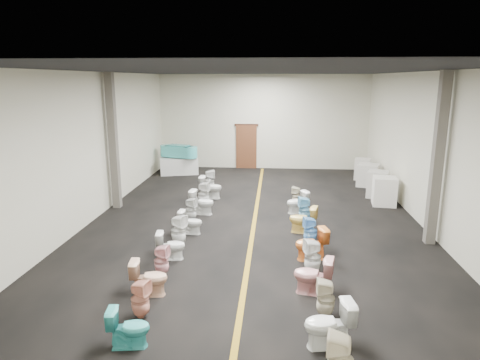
% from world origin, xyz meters
% --- Properties ---
extents(floor, '(16.00, 16.00, 0.00)m').
position_xyz_m(floor, '(0.00, 0.00, 0.00)').
color(floor, black).
rests_on(floor, ground).
extents(ceiling, '(16.00, 16.00, 0.00)m').
position_xyz_m(ceiling, '(0.00, 0.00, 4.50)').
color(ceiling, black).
rests_on(ceiling, ground).
extents(wall_back, '(10.00, 0.00, 10.00)m').
position_xyz_m(wall_back, '(0.00, 8.00, 2.25)').
color(wall_back, beige).
rests_on(wall_back, ground).
extents(wall_front, '(10.00, 0.00, 10.00)m').
position_xyz_m(wall_front, '(0.00, -8.00, 2.25)').
color(wall_front, beige).
rests_on(wall_front, ground).
extents(wall_left, '(0.00, 16.00, 16.00)m').
position_xyz_m(wall_left, '(-5.00, 0.00, 2.25)').
color(wall_left, beige).
rests_on(wall_left, ground).
extents(wall_right, '(0.00, 16.00, 16.00)m').
position_xyz_m(wall_right, '(5.00, 0.00, 2.25)').
color(wall_right, beige).
rests_on(wall_right, ground).
extents(aisle_stripe, '(0.12, 15.60, 0.01)m').
position_xyz_m(aisle_stripe, '(0.00, 0.00, 0.00)').
color(aisle_stripe, '#987016').
rests_on(aisle_stripe, floor).
extents(back_door, '(1.00, 0.10, 2.10)m').
position_xyz_m(back_door, '(-0.80, 7.94, 1.05)').
color(back_door, '#562D19').
rests_on(back_door, floor).
extents(door_frame, '(1.15, 0.08, 0.10)m').
position_xyz_m(door_frame, '(-0.80, 7.95, 2.12)').
color(door_frame, '#331C11').
rests_on(door_frame, back_door).
extents(column_left, '(0.25, 0.25, 4.50)m').
position_xyz_m(column_left, '(-4.75, 1.00, 2.25)').
color(column_left, '#59544C').
rests_on(column_left, floor).
extents(column_right, '(0.25, 0.25, 4.50)m').
position_xyz_m(column_right, '(4.75, -1.50, 2.25)').
color(column_right, '#59544C').
rests_on(column_right, floor).
extents(display_table, '(1.86, 1.25, 0.75)m').
position_xyz_m(display_table, '(-3.80, 6.37, 0.38)').
color(display_table, silver).
rests_on(display_table, floor).
extents(bathtub, '(1.79, 1.06, 0.55)m').
position_xyz_m(bathtub, '(-3.80, 6.37, 1.07)').
color(bathtub, '#3DB0B2').
rests_on(bathtub, display_table).
extents(appliance_crate_a, '(0.85, 0.85, 0.98)m').
position_xyz_m(appliance_crate_a, '(4.40, 2.02, 0.49)').
color(appliance_crate_a, white).
rests_on(appliance_crate_a, floor).
extents(appliance_crate_b, '(0.91, 0.91, 0.98)m').
position_xyz_m(appliance_crate_b, '(4.40, 3.03, 0.49)').
color(appliance_crate_b, beige).
rests_on(appliance_crate_b, floor).
extents(appliance_crate_c, '(1.04, 1.04, 0.91)m').
position_xyz_m(appliance_crate_c, '(4.40, 4.71, 0.46)').
color(appliance_crate_c, silver).
rests_on(appliance_crate_c, floor).
extents(appliance_crate_d, '(0.78, 0.78, 0.91)m').
position_xyz_m(appliance_crate_d, '(4.40, 5.92, 0.46)').
color(appliance_crate_d, silver).
rests_on(appliance_crate_d, floor).
extents(toilet_left_0, '(0.72, 0.47, 0.68)m').
position_xyz_m(toilet_left_0, '(-1.72, -6.62, 0.34)').
color(toilet_left_0, '#39B2B1').
rests_on(toilet_left_0, floor).
extents(toilet_left_1, '(0.41, 0.41, 0.74)m').
position_xyz_m(toilet_left_1, '(-1.81, -5.74, 0.37)').
color(toilet_left_1, '#EEA38B').
rests_on(toilet_left_1, floor).
extents(toilet_left_2, '(0.78, 0.51, 0.75)m').
position_xyz_m(toilet_left_2, '(-1.89, -4.90, 0.38)').
color(toilet_left_2, beige).
rests_on(toilet_left_2, floor).
extents(toilet_left_3, '(0.37, 0.36, 0.72)m').
position_xyz_m(toilet_left_3, '(-1.87, -4.02, 0.36)').
color(toilet_left_3, '#E1A1A6').
rests_on(toilet_left_3, floor).
extents(toilet_left_4, '(0.73, 0.47, 0.70)m').
position_xyz_m(toilet_left_4, '(-1.88, -3.11, 0.35)').
color(toilet_left_4, white).
rests_on(toilet_left_4, floor).
extents(toilet_left_5, '(0.49, 0.49, 0.84)m').
position_xyz_m(toilet_left_5, '(-1.89, -2.24, 0.42)').
color(toilet_left_5, white).
rests_on(toilet_left_5, floor).
extents(toilet_left_6, '(0.69, 0.42, 0.68)m').
position_xyz_m(toilet_left_6, '(-1.75, -1.33, 0.34)').
color(toilet_left_6, white).
rests_on(toilet_left_6, floor).
extents(toilet_left_7, '(0.42, 0.41, 0.75)m').
position_xyz_m(toilet_left_7, '(-1.95, -0.29, 0.38)').
color(toilet_left_7, silver).
rests_on(toilet_left_7, floor).
extents(toilet_left_8, '(0.83, 0.54, 0.79)m').
position_xyz_m(toilet_left_8, '(-1.73, 0.48, 0.40)').
color(toilet_left_8, white).
rests_on(toilet_left_8, floor).
extents(toilet_left_9, '(0.45, 0.44, 0.85)m').
position_xyz_m(toilet_left_9, '(-1.84, 1.40, 0.42)').
color(toilet_left_9, silver).
rests_on(toilet_left_9, floor).
extents(toilet_left_10, '(0.83, 0.51, 0.83)m').
position_xyz_m(toilet_left_10, '(-1.73, 2.38, 0.41)').
color(toilet_left_10, white).
rests_on(toilet_left_10, floor).
extents(toilet_left_11, '(0.48, 0.48, 0.86)m').
position_xyz_m(toilet_left_11, '(-1.92, 3.30, 0.43)').
color(toilet_left_11, silver).
rests_on(toilet_left_11, floor).
extents(toilet_right_1, '(0.86, 0.58, 0.81)m').
position_xyz_m(toilet_right_1, '(1.51, -6.36, 0.41)').
color(toilet_right_1, white).
rests_on(toilet_right_1, floor).
extents(toilet_right_2, '(0.35, 0.34, 0.74)m').
position_xyz_m(toilet_right_2, '(1.57, -5.44, 0.37)').
color(toilet_right_2, beige).
rests_on(toilet_right_2, floor).
extents(toilet_right_3, '(0.87, 0.61, 0.80)m').
position_xyz_m(toilet_right_3, '(1.41, -4.58, 0.40)').
color(toilet_right_3, pink).
rests_on(toilet_right_3, floor).
extents(toilet_right_4, '(0.46, 0.45, 0.82)m').
position_xyz_m(toilet_right_4, '(1.48, -3.66, 0.41)').
color(toilet_right_4, white).
rests_on(toilet_right_4, floor).
extents(toilet_right_5, '(0.86, 0.62, 0.79)m').
position_xyz_m(toilet_right_5, '(1.51, -2.86, 0.40)').
color(toilet_right_5, orange).
rests_on(toilet_right_5, floor).
extents(toilet_right_6, '(0.41, 0.41, 0.76)m').
position_xyz_m(toilet_right_6, '(1.56, -1.88, 0.38)').
color(toilet_right_6, '#71B6F3').
rests_on(toilet_right_6, floor).
extents(toilet_right_7, '(0.86, 0.62, 0.80)m').
position_xyz_m(toilet_right_7, '(1.42, -1.01, 0.40)').
color(toilet_right_7, '#F5CD5F').
rests_on(toilet_right_7, floor).
extents(toilet_right_8, '(0.43, 0.42, 0.82)m').
position_xyz_m(toilet_right_8, '(1.53, -0.14, 0.41)').
color(toilet_right_8, '#81C9ED').
rests_on(toilet_right_8, floor).
extents(toilet_right_9, '(0.82, 0.67, 0.73)m').
position_xyz_m(toilet_right_9, '(1.35, 0.84, 0.36)').
color(toilet_right_9, white).
rests_on(toilet_right_9, floor).
extents(toilet_right_10, '(0.38, 0.37, 0.68)m').
position_xyz_m(toilet_right_10, '(1.36, 1.66, 0.34)').
color(toilet_right_10, beige).
rests_on(toilet_right_10, floor).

